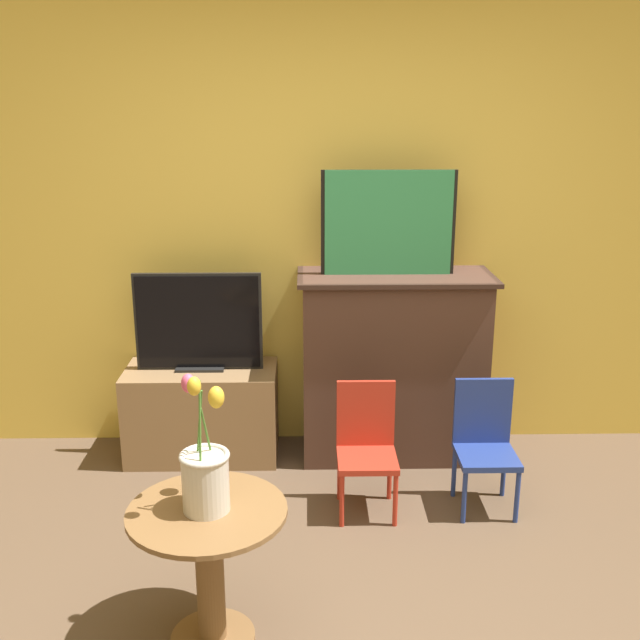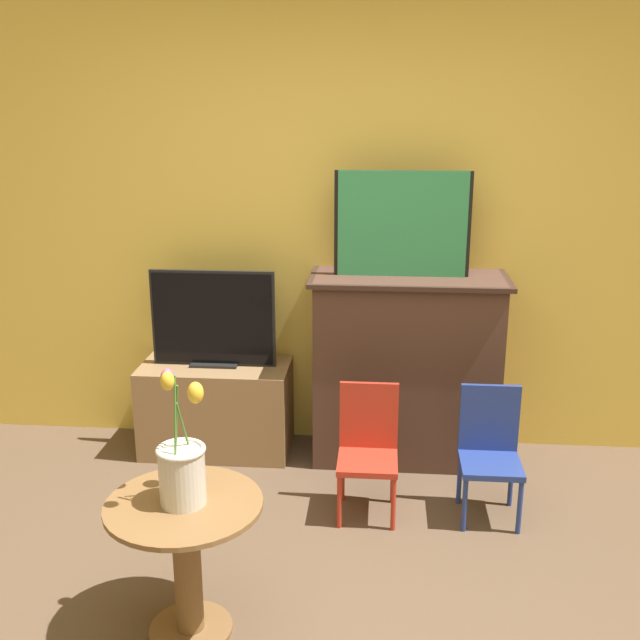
# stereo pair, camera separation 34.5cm
# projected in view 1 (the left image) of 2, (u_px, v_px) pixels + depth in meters

# --- Properties ---
(wall_back) EXTENTS (8.00, 0.06, 2.70)m
(wall_back) POSITION_uv_depth(u_px,v_px,m) (327.00, 217.00, 4.25)
(wall_back) COLOR #EAC651
(wall_back) RESTS_ON ground
(fireplace_mantel) EXTENTS (1.08, 0.48, 1.07)m
(fireplace_mantel) POSITION_uv_depth(u_px,v_px,m) (393.00, 364.00, 4.25)
(fireplace_mantel) COLOR #4C3328
(fireplace_mantel) RESTS_ON ground
(painting) EXTENTS (0.73, 0.03, 0.56)m
(painting) POSITION_uv_depth(u_px,v_px,m) (388.00, 223.00, 4.02)
(painting) COLOR black
(painting) RESTS_ON fireplace_mantel
(tv_stand) EXTENTS (0.85, 0.43, 0.53)m
(tv_stand) POSITION_uv_depth(u_px,v_px,m) (203.00, 412.00, 4.29)
(tv_stand) COLOR olive
(tv_stand) RESTS_ON ground
(tv_monitor) EXTENTS (0.71, 0.12, 0.55)m
(tv_monitor) POSITION_uv_depth(u_px,v_px,m) (198.00, 323.00, 4.15)
(tv_monitor) COLOR black
(tv_monitor) RESTS_ON tv_stand
(chair_red) EXTENTS (0.29, 0.29, 0.65)m
(chair_red) POSITION_uv_depth(u_px,v_px,m) (366.00, 442.00, 3.71)
(chair_red) COLOR #B22D1E
(chair_red) RESTS_ON ground
(chair_blue) EXTENTS (0.29, 0.29, 0.65)m
(chair_blue) POSITION_uv_depth(u_px,v_px,m) (485.00, 440.00, 3.74)
(chair_blue) COLOR navy
(chair_blue) RESTS_ON ground
(side_table) EXTENTS (0.59, 0.59, 0.56)m
(side_table) POSITION_uv_depth(u_px,v_px,m) (209.00, 557.00, 2.76)
(side_table) COLOR brown
(side_table) RESTS_ON ground
(vase_tulips) EXTENTS (0.18, 0.23, 0.54)m
(vase_tulips) POSITION_uv_depth(u_px,v_px,m) (205.00, 472.00, 2.67)
(vase_tulips) COLOR beige
(vase_tulips) RESTS_ON side_table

